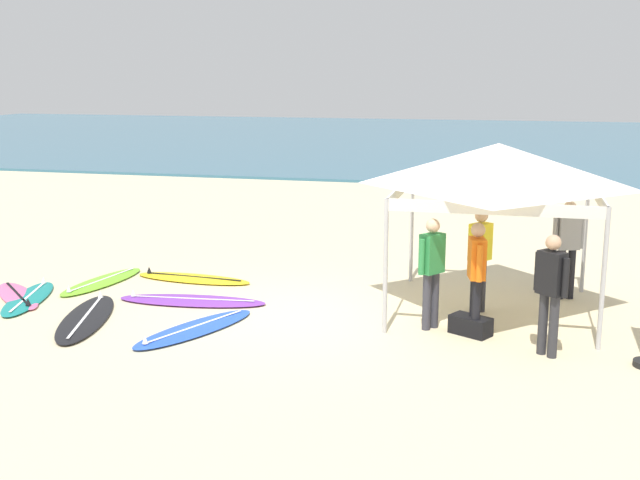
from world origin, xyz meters
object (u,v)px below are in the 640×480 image
at_px(surfboard_yellow, 193,278).
at_px(person_green, 432,266).
at_px(surfboard_lime, 102,282).
at_px(surfboard_pink, 18,296).
at_px(canopy_tent, 498,166).
at_px(person_black, 551,287).
at_px(surfboard_teal, 28,298).
at_px(person_orange, 476,271).
at_px(surfboard_blue, 195,329).
at_px(gear_bag_near_tent, 471,325).
at_px(surfboard_black, 86,318).
at_px(person_yellow, 480,253).
at_px(surfboard_purple, 192,300).
at_px(person_grey, 568,243).

height_order(surfboard_yellow, person_green, person_green).
relative_size(surfboard_lime, surfboard_pink, 1.24).
bearing_deg(canopy_tent, person_black, -67.52).
distance_m(surfboard_teal, person_orange, 7.60).
bearing_deg(surfboard_blue, gear_bag_near_tent, 11.54).
bearing_deg(canopy_tent, surfboard_black, -161.78).
distance_m(person_yellow, gear_bag_near_tent, 1.43).
bearing_deg(surfboard_purple, person_grey, 15.93).
height_order(surfboard_yellow, person_black, person_black).
height_order(surfboard_lime, surfboard_blue, same).
height_order(surfboard_pink, person_orange, person_orange).
relative_size(person_black, gear_bag_near_tent, 2.85).
height_order(surfboard_yellow, surfboard_lime, same).
bearing_deg(person_grey, canopy_tent, -139.89).
xyz_separation_m(surfboard_lime, surfboard_blue, (2.74, -2.14, -0.00)).
bearing_deg(person_black, person_green, 154.78).
height_order(surfboard_teal, surfboard_black, same).
xyz_separation_m(surfboard_black, surfboard_pink, (-1.81, 0.85, 0.00)).
xyz_separation_m(person_black, person_grey, (0.40, 2.97, 0.00)).
relative_size(surfboard_yellow, person_black, 1.36).
height_order(canopy_tent, gear_bag_near_tent, canopy_tent).
bearing_deg(surfboard_purple, surfboard_yellow, 111.93).
height_order(surfboard_yellow, person_orange, person_orange).
relative_size(surfboard_yellow, surfboard_black, 0.89).
distance_m(surfboard_teal, surfboard_blue, 3.52).
relative_size(surfboard_pink, person_green, 1.06).
distance_m(surfboard_teal, surfboard_pink, 0.29).
distance_m(surfboard_purple, person_yellow, 4.89).
bearing_deg(surfboard_black, person_orange, 6.82).
relative_size(surfboard_blue, person_green, 1.41).
xyz_separation_m(canopy_tent, person_grey, (1.21, 1.02, -1.40)).
xyz_separation_m(canopy_tent, person_yellow, (-0.22, -0.16, -1.40)).
bearing_deg(person_green, surfboard_black, -170.54).
height_order(surfboard_teal, surfboard_pink, same).
bearing_deg(surfboard_purple, gear_bag_near_tent, -6.76).
bearing_deg(surfboard_yellow, surfboard_black, -104.55).
distance_m(canopy_tent, surfboard_teal, 8.20).
xyz_separation_m(surfboard_pink, person_grey, (9.24, 2.21, 0.95)).
distance_m(canopy_tent, person_black, 2.54).
distance_m(surfboard_purple, person_grey, 6.50).
bearing_deg(person_orange, surfboard_yellow, 159.78).
bearing_deg(surfboard_lime, surfboard_black, -67.29).
height_order(surfboard_yellow, surfboard_purple, same).
xyz_separation_m(person_green, person_black, (1.69, -0.80, 0.00)).
bearing_deg(surfboard_black, person_green, 9.46).
relative_size(person_yellow, gear_bag_near_tent, 2.85).
height_order(surfboard_yellow, person_grey, person_grey).
relative_size(surfboard_pink, person_yellow, 1.06).
bearing_deg(person_yellow, surfboard_lime, 178.65).
distance_m(canopy_tent, surfboard_yellow, 6.04).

